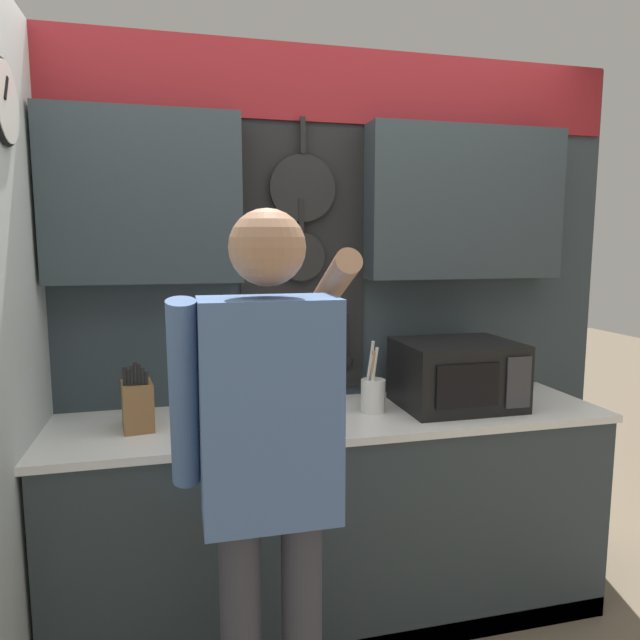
% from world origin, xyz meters
% --- Properties ---
extents(ground_plane, '(14.00, 14.00, 0.00)m').
position_xyz_m(ground_plane, '(0.00, 0.00, 0.00)').
color(ground_plane, '#756651').
extents(base_cabinet_counter, '(2.29, 0.61, 0.91)m').
position_xyz_m(base_cabinet_counter, '(0.00, -0.00, 0.45)').
color(base_cabinet_counter, '#2D383D').
rests_on(base_cabinet_counter, ground_plane).
extents(back_wall_unit, '(2.86, 0.20, 2.45)m').
position_xyz_m(back_wall_unit, '(0.01, 0.27, 1.48)').
color(back_wall_unit, '#2D383D').
rests_on(back_wall_unit, ground_plane).
extents(microwave, '(0.50, 0.40, 0.29)m').
position_xyz_m(microwave, '(0.54, -0.01, 1.05)').
color(microwave, black).
rests_on(microwave, base_cabinet_counter).
extents(knife_block, '(0.13, 0.16, 0.27)m').
position_xyz_m(knife_block, '(-0.79, -0.01, 1.00)').
color(knife_block, brown).
rests_on(knife_block, base_cabinet_counter).
extents(utensil_crock, '(0.10, 0.10, 0.31)m').
position_xyz_m(utensil_crock, '(0.16, -0.01, 0.99)').
color(utensil_crock, white).
rests_on(utensil_crock, base_cabinet_counter).
extents(person, '(0.54, 0.63, 1.71)m').
position_xyz_m(person, '(-0.39, -0.67, 1.02)').
color(person, '#383842').
rests_on(person, ground_plane).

